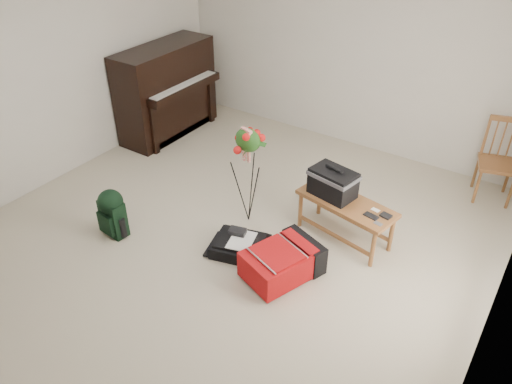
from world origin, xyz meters
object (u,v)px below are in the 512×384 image
Objects in this scene: piano at (167,92)px; dining_chair at (499,162)px; red_suitcase at (285,259)px; black_duffel at (240,245)px; bench at (336,190)px; flower_stand at (248,176)px; green_backpack at (112,211)px.

dining_chair is (4.25, 0.83, -0.14)m from piano.
red_suitcase is 1.34× the size of black_duffel.
piano is 3.15m from bench.
bench is at bearing 35.34° from flower_stand.
piano is 1.79× the size of red_suitcase.
flower_stand is at bearing -152.66° from dining_chair.
dining_chair is 4.30m from green_backpack.
bench is 2.00× the size of green_backpack.
piano is at bearing 169.41° from flower_stand.
bench is 1.13× the size of dining_chair.
red_suitcase is (-1.32, -2.47, -0.30)m from dining_chair.
green_backpack is at bearing -152.41° from dining_chair.
bench reaches higher than red_suitcase.
red_suitcase is at bearing -16.06° from black_duffel.
dining_chair is 2.87m from flower_stand.
red_suitcase is at bearing -86.88° from bench.
bench is 0.92m from flower_stand.
dining_chair is (1.21, 1.68, -0.09)m from bench.
piano is 2.95m from black_duffel.
black_duffel is at bearing -117.90° from bench.
piano is 2.44m from flower_stand.
green_backpack is (-1.90, -1.28, -0.26)m from bench.
flower_stand is at bearing 100.58° from black_duffel.
flower_stand is (-0.87, -0.29, 0.01)m from bench.
dining_chair is 1.77× the size of green_backpack.
red_suitcase is 0.99m from flower_stand.
piano is 2.43m from green_backpack.
flower_stand reaches higher than dining_chair.
bench is at bearing 101.91° from red_suitcase.
dining_chair is at bearing 60.47° from flower_stand.
flower_stand is at bearing 166.79° from red_suitcase.
dining_chair is 0.83× the size of flower_stand.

